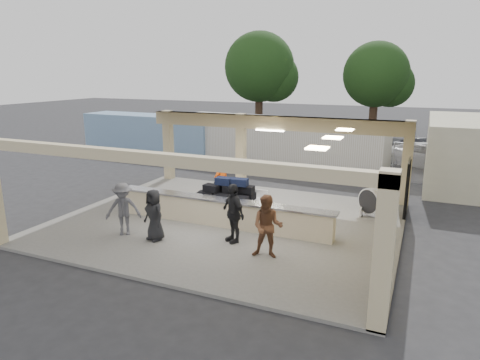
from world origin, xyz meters
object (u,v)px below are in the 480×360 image
at_px(baggage_handler, 221,183).
at_px(passenger_c, 123,209).
at_px(passenger_b, 233,213).
at_px(drum_fan, 371,201).
at_px(container_white, 278,141).
at_px(car_dark, 424,149).
at_px(baggage_counter, 221,212).
at_px(passenger_d, 154,215).
at_px(passenger_a, 268,227).
at_px(luggage_cart, 228,196).
at_px(car_white_a, 429,156).
at_px(container_blue, 151,133).

bearing_deg(baggage_handler, passenger_c, 4.67).
relative_size(baggage_handler, passenger_b, 0.98).
distance_m(drum_fan, container_white, 10.52).
distance_m(drum_fan, car_dark, 13.18).
bearing_deg(drum_fan, passenger_b, -94.78).
bearing_deg(passenger_b, baggage_counter, 164.41).
bearing_deg(passenger_c, passenger_d, -30.20).
relative_size(passenger_a, car_dark, 0.48).
xyz_separation_m(luggage_cart, passenger_b, (1.20, -2.21, 0.16)).
distance_m(passenger_a, car_white_a, 16.00).
distance_m(drum_fan, passenger_c, 8.98).
height_order(luggage_cart, container_white, container_white).
xyz_separation_m(drum_fan, car_dark, (1.65, 13.07, -0.03)).
xyz_separation_m(baggage_counter, passenger_c, (-2.58, -2.09, 0.41)).
xyz_separation_m(luggage_cart, passenger_c, (-2.39, -3.11, 0.09)).
distance_m(passenger_d, container_white, 13.43).
height_order(passenger_b, car_white_a, passenger_b).
bearing_deg(baggage_counter, luggage_cart, 100.90).
height_order(passenger_d, car_white_a, passenger_d).
relative_size(luggage_cart, drum_fan, 2.35).
relative_size(car_white_a, car_dark, 1.26).
xyz_separation_m(car_white_a, container_white, (-8.44, -2.17, 0.67)).
height_order(passenger_b, container_white, container_white).
relative_size(drum_fan, passenger_c, 0.62).
relative_size(passenger_b, car_white_a, 0.38).
bearing_deg(passenger_d, baggage_handler, 104.37).
xyz_separation_m(passenger_b, passenger_c, (-3.59, -0.90, -0.07)).
distance_m(baggage_counter, car_dark, 17.38).
distance_m(baggage_counter, luggage_cart, 1.08).
bearing_deg(container_blue, passenger_d, -52.74).
relative_size(luggage_cart, passenger_c, 1.46).
bearing_deg(drum_fan, container_blue, -172.00).
height_order(baggage_handler, car_white_a, baggage_handler).
relative_size(baggage_counter, car_white_a, 1.64).
bearing_deg(passenger_a, baggage_handler, 120.74).
distance_m(baggage_handler, container_white, 9.30).
height_order(car_dark, container_blue, container_blue).
xyz_separation_m(passenger_d, car_dark, (7.78, 18.22, -0.28)).
distance_m(luggage_cart, passenger_c, 3.92).
bearing_deg(luggage_cart, car_dark, 68.98).
bearing_deg(baggage_handler, car_white_a, 171.41).
height_order(baggage_counter, passenger_c, passenger_c).
distance_m(car_white_a, container_white, 8.74).
bearing_deg(car_white_a, passenger_a, -171.89).
bearing_deg(luggage_cart, container_white, 100.91).
xyz_separation_m(baggage_counter, container_white, (-1.72, 11.36, 0.80)).
bearing_deg(passenger_c, baggage_counter, 7.22).
xyz_separation_m(baggage_counter, baggage_handler, (-1.00, 2.09, 0.46)).
bearing_deg(passenger_a, baggage_counter, 132.10).
xyz_separation_m(passenger_d, container_white, (-0.34, 13.42, 0.44)).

